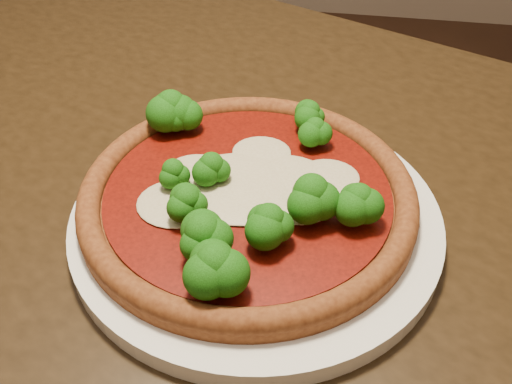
# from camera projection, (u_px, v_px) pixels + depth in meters

# --- Properties ---
(dining_table) EXTENTS (1.34, 1.19, 0.75)m
(dining_table) POSITION_uv_depth(u_px,v_px,m) (207.00, 240.00, 0.65)
(dining_table) COLOR black
(dining_table) RESTS_ON floor
(plate) EXTENTS (0.33, 0.33, 0.02)m
(plate) POSITION_uv_depth(u_px,v_px,m) (256.00, 218.00, 0.51)
(plate) COLOR white
(plate) RESTS_ON dining_table
(pizza) EXTENTS (0.30, 0.30, 0.06)m
(pizza) POSITION_uv_depth(u_px,v_px,m) (246.00, 190.00, 0.50)
(pizza) COLOR brown
(pizza) RESTS_ON plate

